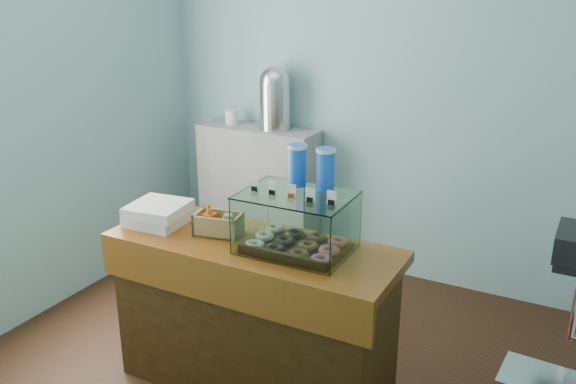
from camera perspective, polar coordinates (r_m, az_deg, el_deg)
The scene contains 8 objects.
ground at distance 3.91m, azimuth -1.10°, elevation -15.52°, with size 3.50×3.50×0.00m, color black.
room_shell at distance 3.24m, azimuth -0.82°, elevation 9.98°, with size 3.54×3.04×2.82m.
counter at distance 3.47m, azimuth -3.23°, elevation -11.41°, with size 1.60×0.60×0.90m.
back_shelf at distance 5.09m, azimuth -2.75°, elevation 0.00°, with size 1.00×0.32×1.10m, color #97979A.
display_case at distance 3.14m, azimuth 1.13°, elevation -2.31°, with size 0.57×0.42×0.53m.
condiment_crate at distance 3.37m, azimuth -6.63°, elevation -2.97°, with size 0.27×0.19×0.17m.
pastry_boxes at distance 3.57m, azimuth -12.03°, elevation -1.97°, with size 0.34×0.34×0.12m.
coffee_urn at distance 4.81m, azimuth -1.23°, elevation 8.96°, with size 0.27×0.27×0.50m.
Camera 1 is at (1.57, -2.79, 2.23)m, focal length 38.00 mm.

